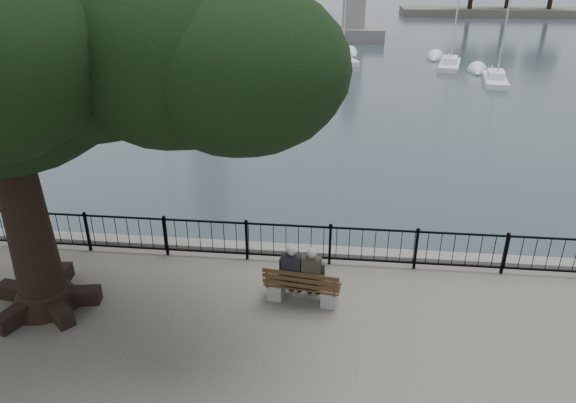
# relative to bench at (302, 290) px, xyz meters

# --- Properties ---
(harbor) EXTENTS (260.00, 260.00, 1.20)m
(harbor) POSITION_rel_bench_xyz_m (-0.47, 2.08, -0.80)
(harbor) COLOR #5F5D57
(harbor) RESTS_ON ground
(railing) EXTENTS (22.06, 0.06, 1.00)m
(railing) POSITION_rel_bench_xyz_m (-0.47, 1.58, 0.26)
(railing) COLOR black
(railing) RESTS_ON ground
(bench) EXTENTS (1.66, 0.69, 0.85)m
(bench) POSITION_rel_bench_xyz_m (0.00, 0.00, 0.00)
(bench) COLOR slate
(bench) RESTS_ON ground
(person_left) EXTENTS (0.42, 0.70, 1.35)m
(person_left) POSITION_rel_bench_xyz_m (-0.20, 0.12, 0.32)
(person_left) COLOR black
(person_left) RESTS_ON ground
(person_right) EXTENTS (0.42, 0.70, 1.35)m
(person_right) POSITION_rel_bench_xyz_m (0.21, 0.07, 0.32)
(person_right) COLOR black
(person_right) RESTS_ON ground
(tree) EXTENTS (10.11, 7.06, 8.25)m
(tree) POSITION_rel_bench_xyz_m (-4.61, -0.55, 5.13)
(tree) COLOR black
(tree) RESTS_ON ground
(lion_monument) EXTENTS (6.47, 6.47, 9.42)m
(lion_monument) POSITION_rel_bench_xyz_m (1.53, 49.00, 1.10)
(lion_monument) COLOR #5F5D57
(lion_monument) RESTS_ON ground
(sailboat_a) EXTENTS (3.50, 6.16, 11.56)m
(sailboat_a) POSITION_rel_bench_xyz_m (-9.20, 18.24, -0.97)
(sailboat_a) COLOR silver
(sailboat_a) RESTS_ON ground
(sailboat_b) EXTENTS (1.66, 5.92, 12.07)m
(sailboat_b) POSITION_rel_bench_xyz_m (-6.39, 25.07, -0.96)
(sailboat_b) COLOR silver
(sailboat_b) RESTS_ON ground
(sailboat_d) EXTENTS (2.29, 5.29, 8.74)m
(sailboat_d) POSITION_rel_bench_xyz_m (11.17, 27.98, -1.02)
(sailboat_d) COLOR silver
(sailboat_d) RESTS_ON ground
(sailboat_e) EXTENTS (2.31, 5.03, 10.35)m
(sailboat_e) POSITION_rel_bench_xyz_m (-13.71, 31.72, -0.97)
(sailboat_e) COLOR silver
(sailboat_e) RESTS_ON ground
(sailboat_f) EXTENTS (2.75, 5.21, 11.31)m
(sailboat_f) POSITION_rel_bench_xyz_m (0.63, 35.17, -0.95)
(sailboat_f) COLOR silver
(sailboat_f) RESTS_ON ground
(sailboat_g) EXTENTS (2.63, 5.48, 9.38)m
(sailboat_g) POSITION_rel_bench_xyz_m (9.04, 33.47, -1.01)
(sailboat_g) COLOR silver
(sailboat_g) RESTS_ON ground
(sailboat_h) EXTENTS (3.43, 6.40, 13.99)m
(sailboat_h) POSITION_rel_bench_xyz_m (-3.65, 40.50, -0.91)
(sailboat_h) COLOR silver
(sailboat_h) RESTS_ON ground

